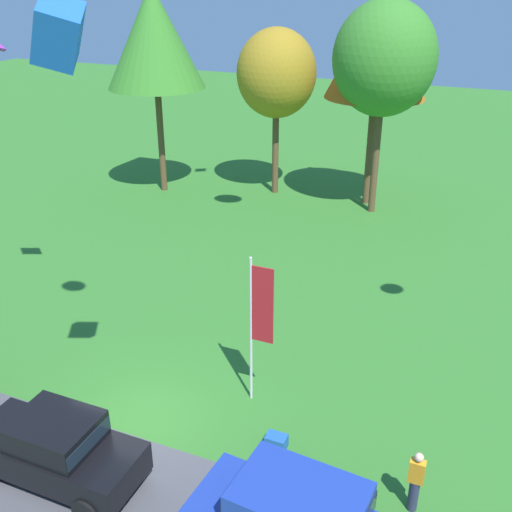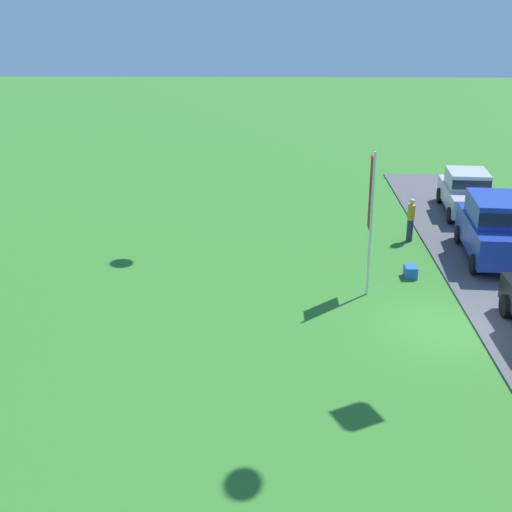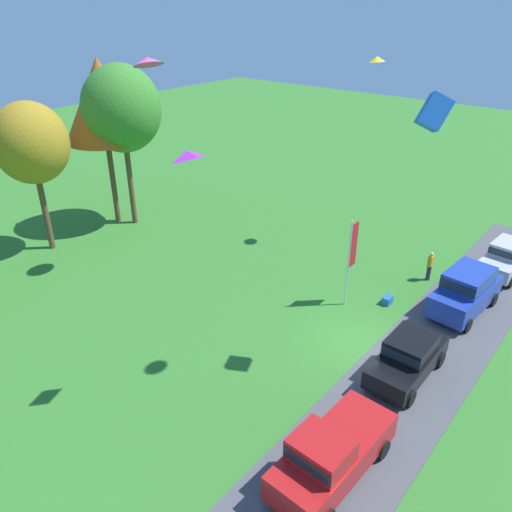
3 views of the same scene
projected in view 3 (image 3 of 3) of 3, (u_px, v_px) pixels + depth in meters
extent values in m
plane|color=#337528|center=(359.00, 344.00, 22.72)|extent=(120.00, 120.00, 0.00)
cube|color=#4C4C51|center=(417.00, 369.00, 21.15)|extent=(36.00, 4.40, 0.06)
cube|color=red|center=(333.00, 455.00, 16.14)|extent=(5.06, 2.07, 1.00)
cube|color=red|center=(321.00, 450.00, 15.19)|extent=(1.56, 1.81, 0.80)
cube|color=#19232D|center=(321.00, 450.00, 15.19)|extent=(1.59, 1.78, 0.44)
cylinder|color=black|center=(278.00, 483.00, 15.78)|extent=(0.69, 0.26, 0.68)
cylinder|color=black|center=(383.00, 449.00, 16.97)|extent=(0.69, 0.26, 0.68)
cylinder|color=black|center=(338.00, 422.00, 18.03)|extent=(0.69, 0.26, 0.68)
cube|color=black|center=(407.00, 361.00, 20.45)|extent=(4.40, 1.80, 0.80)
cube|color=black|center=(411.00, 345.00, 20.17)|extent=(2.00, 1.64, 0.70)
cube|color=#19232D|center=(411.00, 345.00, 20.17)|extent=(2.04, 1.61, 0.38)
cylinder|color=black|center=(410.00, 398.00, 19.13)|extent=(0.68, 0.24, 0.68)
cylinder|color=black|center=(370.00, 379.00, 20.10)|extent=(0.68, 0.24, 0.68)
cylinder|color=black|center=(440.00, 359.00, 21.18)|extent=(0.68, 0.24, 0.68)
cylinder|color=black|center=(402.00, 343.00, 22.14)|extent=(0.68, 0.24, 0.68)
cube|color=#1E389E|center=(465.00, 295.00, 24.66)|extent=(4.73, 2.25, 1.10)
cube|color=#1E389E|center=(469.00, 278.00, 24.21)|extent=(2.73, 1.96, 0.84)
cube|color=#19232D|center=(469.00, 278.00, 24.21)|extent=(2.78, 1.92, 0.46)
cylinder|color=black|center=(467.00, 325.00, 23.36)|extent=(0.70, 0.29, 0.68)
cylinder|color=black|center=(431.00, 310.00, 24.47)|extent=(0.70, 0.29, 0.68)
cylinder|color=black|center=(493.00, 299.00, 25.35)|extent=(0.70, 0.29, 0.68)
cylinder|color=black|center=(459.00, 287.00, 26.47)|extent=(0.70, 0.29, 0.68)
cube|color=#B7B7BC|center=(506.00, 260.00, 28.23)|extent=(4.52, 2.13, 0.80)
cube|color=#B7B7BC|center=(510.00, 248.00, 27.95)|extent=(2.12, 1.79, 0.70)
cube|color=#19232D|center=(510.00, 248.00, 27.95)|extent=(2.16, 1.76, 0.38)
cylinder|color=black|center=(510.00, 282.00, 26.94)|extent=(0.70, 0.29, 0.68)
cylinder|color=black|center=(479.00, 271.00, 27.99)|extent=(0.70, 0.29, 0.68)
cylinder|color=black|center=(499.00, 253.00, 29.90)|extent=(0.70, 0.29, 0.68)
cylinder|color=#2D334C|center=(428.00, 273.00, 27.72)|extent=(0.24, 0.24, 0.88)
cube|color=orange|center=(431.00, 261.00, 27.37)|extent=(0.36, 0.22, 0.60)
sphere|color=beige|center=(432.00, 254.00, 27.18)|extent=(0.22, 0.22, 0.22)
cylinder|color=brown|center=(45.00, 213.00, 30.38)|extent=(0.36, 0.36, 4.74)
ellipsoid|color=olive|center=(31.00, 143.00, 28.39)|extent=(4.27, 4.27, 4.69)
cylinder|color=brown|center=(113.00, 182.00, 33.92)|extent=(0.36, 0.36, 5.71)
cone|color=#B25B19|center=(102.00, 100.00, 31.40)|extent=(5.14, 5.14, 5.14)
cylinder|color=brown|center=(131.00, 185.00, 33.71)|extent=(0.36, 0.36, 5.55)
ellipsoid|color=#387F28|center=(122.00, 109.00, 31.39)|extent=(4.99, 4.99, 5.49)
cylinder|color=silver|center=(348.00, 264.00, 24.62)|extent=(0.08, 0.08, 4.67)
cube|color=red|center=(354.00, 245.00, 24.43)|extent=(0.64, 0.04, 2.34)
cube|color=blue|center=(387.00, 300.00, 25.66)|extent=(0.56, 0.40, 0.40)
cone|color=#EA4C9E|center=(148.00, 61.00, 24.27)|extent=(1.97, 2.00, 0.81)
cube|color=blue|center=(434.00, 112.00, 17.16)|extent=(1.43, 1.30, 1.50)
pyramid|color=purple|center=(187.00, 155.00, 15.79)|extent=(1.08, 0.90, 0.53)
cone|color=yellow|center=(377.00, 59.00, 27.66)|extent=(1.01, 1.03, 0.41)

